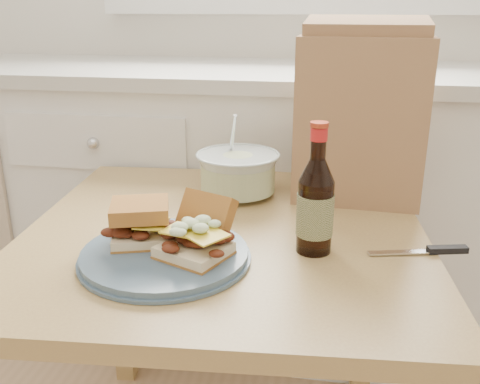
% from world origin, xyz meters
% --- Properties ---
extents(cabinet_run, '(2.50, 0.64, 0.94)m').
position_xyz_m(cabinet_run, '(-0.00, 1.70, 0.47)').
color(cabinet_run, white).
rests_on(cabinet_run, ground).
extents(dining_table, '(0.89, 0.89, 0.69)m').
position_xyz_m(dining_table, '(-0.03, 0.98, 0.59)').
color(dining_table, tan).
rests_on(dining_table, ground).
extents(plate, '(0.31, 0.31, 0.02)m').
position_xyz_m(plate, '(-0.11, 0.82, 0.70)').
color(plate, '#486075').
rests_on(plate, dining_table).
extents(sandwich_left, '(0.13, 0.12, 0.08)m').
position_xyz_m(sandwich_left, '(-0.17, 0.85, 0.75)').
color(sandwich_left, beige).
rests_on(sandwich_left, plate).
extents(sandwich_right, '(0.15, 0.19, 0.10)m').
position_xyz_m(sandwich_right, '(-0.05, 0.83, 0.74)').
color(sandwich_right, beige).
rests_on(sandwich_right, plate).
extents(coleslaw_bowl, '(0.20, 0.20, 0.20)m').
position_xyz_m(coleslaw_bowl, '(-0.04, 1.19, 0.74)').
color(coleslaw_bowl, silver).
rests_on(coleslaw_bowl, dining_table).
extents(beer_bottle, '(0.07, 0.07, 0.25)m').
position_xyz_m(beer_bottle, '(0.16, 0.91, 0.78)').
color(beer_bottle, black).
rests_on(beer_bottle, dining_table).
extents(knife, '(0.19, 0.06, 0.01)m').
position_xyz_m(knife, '(0.38, 0.94, 0.69)').
color(knife, silver).
rests_on(knife, dining_table).
extents(paper_bag, '(0.30, 0.20, 0.38)m').
position_xyz_m(paper_bag, '(0.24, 1.24, 0.88)').
color(paper_bag, '#A57C50').
rests_on(paper_bag, dining_table).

